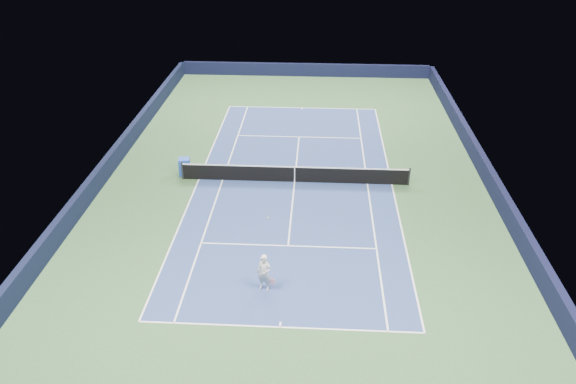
{
  "coord_description": "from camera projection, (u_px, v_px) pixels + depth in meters",
  "views": [
    {
      "loc": [
        1.24,
        -28.08,
        14.95
      ],
      "look_at": [
        -0.2,
        -3.0,
        1.0
      ],
      "focal_mm": 35.0,
      "sensor_mm": 36.0,
      "label": 1
    }
  ],
  "objects": [
    {
      "name": "sideline_doubles_left",
      "position": [
        199.0,
        179.0,
        32.1
      ],
      "size": [
        0.08,
        23.77,
        0.0
      ],
      "primitive_type": "cube",
      "color": "white",
      "rests_on": "ground"
    },
    {
      "name": "baseline_far",
      "position": [
        302.0,
        108.0,
        42.2
      ],
      "size": [
        10.97,
        0.08,
        0.0
      ],
      "primitive_type": "cube",
      "color": "white",
      "rests_on": "ground"
    },
    {
      "name": "ground",
      "position": [
        295.0,
        182.0,
        31.83
      ],
      "size": [
        40.0,
        40.0,
        0.0
      ],
      "primitive_type": "plane",
      "color": "#2F512C",
      "rests_on": "ground"
    },
    {
      "name": "sideline_doubles_right",
      "position": [
        392.0,
        184.0,
        31.55
      ],
      "size": [
        0.08,
        23.77,
        0.0
      ],
      "primitive_type": "cube",
      "color": "white",
      "rests_on": "ground"
    },
    {
      "name": "center_service_line",
      "position": [
        295.0,
        182.0,
        31.83
      ],
      "size": [
        0.08,
        12.8,
        0.0
      ],
      "primitive_type": "cube",
      "color": "white",
      "rests_on": "ground"
    },
    {
      "name": "tennis_player",
      "position": [
        264.0,
        273.0,
        23.06
      ],
      "size": [
        0.82,
        1.32,
        2.93
      ],
      "color": "silver",
      "rests_on": "ground"
    },
    {
      "name": "wall_left",
      "position": [
        106.0,
        168.0,
        32.11
      ],
      "size": [
        0.35,
        40.0,
        1.1
      ],
      "primitive_type": "cube",
      "color": "black",
      "rests_on": "ground"
    },
    {
      "name": "sponsor_cube",
      "position": [
        185.0,
        167.0,
        32.38
      ],
      "size": [
        0.69,
        0.65,
        1.02
      ],
      "color": "blue",
      "rests_on": "ground"
    },
    {
      "name": "wall_far",
      "position": [
        305.0,
        70.0,
        48.87
      ],
      "size": [
        22.0,
        0.35,
        1.1
      ],
      "primitive_type": "cube",
      "color": "black",
      "rests_on": "ground"
    },
    {
      "name": "tennis_net",
      "position": [
        295.0,
        174.0,
        31.58
      ],
      "size": [
        12.9,
        0.1,
        1.07
      ],
      "color": "black",
      "rests_on": "ground"
    },
    {
      "name": "baseline_near",
      "position": [
        280.0,
        327.0,
        21.45
      ],
      "size": [
        10.97,
        0.08,
        0.0
      ],
      "primitive_type": "cube",
      "color": "white",
      "rests_on": "ground"
    },
    {
      "name": "court_surface",
      "position": [
        295.0,
        182.0,
        31.83
      ],
      "size": [
        10.97,
        23.77,
        0.01
      ],
      "primitive_type": "cube",
      "color": "navy",
      "rests_on": "ground"
    },
    {
      "name": "center_mark_near",
      "position": [
        280.0,
        324.0,
        21.58
      ],
      "size": [
        0.08,
        0.3,
        0.0
      ],
      "primitive_type": "cube",
      "color": "white",
      "rests_on": "ground"
    },
    {
      "name": "sideline_singles_left",
      "position": [
        223.0,
        180.0,
        32.03
      ],
      "size": [
        0.08,
        23.77,
        0.0
      ],
      "primitive_type": "cube",
      "color": "white",
      "rests_on": "ground"
    },
    {
      "name": "wall_right",
      "position": [
        490.0,
        178.0,
        31.02
      ],
      "size": [
        0.35,
        40.0,
        1.1
      ],
      "primitive_type": "cube",
      "color": "black",
      "rests_on": "ground"
    },
    {
      "name": "sideline_singles_right",
      "position": [
        367.0,
        184.0,
        31.62
      ],
      "size": [
        0.08,
        23.77,
        0.0
      ],
      "primitive_type": "cube",
      "color": "white",
      "rests_on": "ground"
    },
    {
      "name": "service_line_near",
      "position": [
        288.0,
        246.0,
        26.24
      ],
      "size": [
        8.23,
        0.08,
        0.0
      ],
      "primitive_type": "cube",
      "color": "white",
      "rests_on": "ground"
    },
    {
      "name": "center_mark_far",
      "position": [
        302.0,
        109.0,
        42.07
      ],
      "size": [
        0.08,
        0.3,
        0.0
      ],
      "primitive_type": "cube",
      "color": "white",
      "rests_on": "ground"
    },
    {
      "name": "service_line_far",
      "position": [
        299.0,
        137.0,
        37.41
      ],
      "size": [
        8.23,
        0.08,
        0.0
      ],
      "primitive_type": "cube",
      "color": "white",
      "rests_on": "ground"
    }
  ]
}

